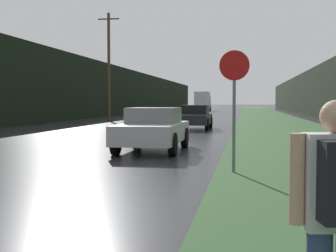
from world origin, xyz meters
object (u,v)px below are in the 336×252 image
(stop_sign, at_px, (234,98))
(delivery_truck, at_px, (203,101))
(car_passing_near, at_px, (153,129))
(car_passing_far, at_px, (195,117))

(stop_sign, relative_size, delivery_truck, 0.34)
(stop_sign, height_order, car_passing_near, stop_sign)
(car_passing_far, xyz_separation_m, delivery_truck, (-4.58, 55.46, 1.06))
(car_passing_near, bearing_deg, stop_sign, 121.81)
(stop_sign, relative_size, car_passing_far, 0.63)
(stop_sign, distance_m, delivery_truck, 72.74)
(stop_sign, bearing_deg, car_passing_far, 99.13)
(delivery_truck, bearing_deg, car_passing_near, -86.14)
(car_passing_near, distance_m, delivery_truck, 68.16)
(car_passing_far, height_order, delivery_truck, delivery_truck)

